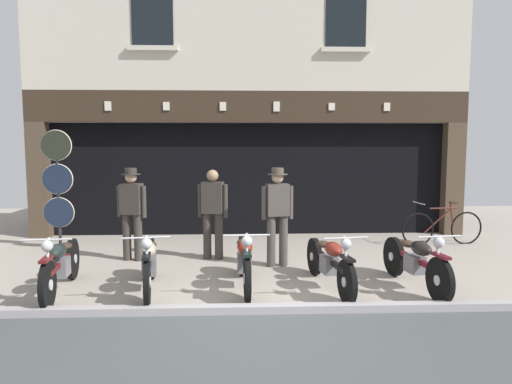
# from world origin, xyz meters

# --- Properties ---
(ground) EXTENTS (21.96, 22.00, 0.18)m
(ground) POSITION_xyz_m (0.00, -0.98, -0.04)
(ground) COLOR #A2978A
(shop_facade) EXTENTS (10.26, 4.42, 6.67)m
(shop_facade) POSITION_xyz_m (0.00, 6.99, 1.77)
(shop_facade) COLOR black
(shop_facade) RESTS_ON ground
(motorcycle_left) EXTENTS (0.62, 2.04, 0.92)m
(motorcycle_left) POSITION_xyz_m (-2.80, 0.99, 0.42)
(motorcycle_left) COLOR black
(motorcycle_left) RESTS_ON ground
(motorcycle_center_left) EXTENTS (0.62, 2.01, 0.92)m
(motorcycle_center_left) POSITION_xyz_m (-1.55, 1.00, 0.43)
(motorcycle_center_left) COLOR black
(motorcycle_center_left) RESTS_ON ground
(motorcycle_center) EXTENTS (0.62, 2.00, 0.93)m
(motorcycle_center) POSITION_xyz_m (-0.19, 1.12, 0.43)
(motorcycle_center) COLOR black
(motorcycle_center) RESTS_ON ground
(motorcycle_center_right) EXTENTS (0.62, 2.04, 0.90)m
(motorcycle_center_right) POSITION_xyz_m (1.07, 1.05, 0.41)
(motorcycle_center_right) COLOR black
(motorcycle_center_right) RESTS_ON ground
(motorcycle_right) EXTENTS (0.62, 1.98, 0.90)m
(motorcycle_right) POSITION_xyz_m (2.33, 1.00, 0.42)
(motorcycle_right) COLOR black
(motorcycle_right) RESTS_ON ground
(salesman_left) EXTENTS (0.55, 0.35, 1.69)m
(salesman_left) POSITION_xyz_m (-2.20, 2.87, 0.94)
(salesman_left) COLOR #38332D
(salesman_left) RESTS_ON ground
(shopkeeper_center) EXTENTS (0.55, 0.29, 1.65)m
(shopkeeper_center) POSITION_xyz_m (-0.74, 2.92, 0.92)
(shopkeeper_center) COLOR #38332D
(shopkeeper_center) RESTS_ON ground
(salesman_right) EXTENTS (0.55, 0.34, 1.71)m
(salesman_right) POSITION_xyz_m (0.41, 2.36, 0.96)
(salesman_right) COLOR #47423D
(salesman_right) RESTS_ON ground
(tyre_sign_pole) EXTENTS (0.62, 0.06, 2.40)m
(tyre_sign_pole) POSITION_xyz_m (-3.88, 3.89, 1.39)
(tyre_sign_pole) COLOR #232328
(tyre_sign_pole) RESTS_ON ground
(advert_board_near) EXTENTS (0.70, 0.03, 1.06)m
(advert_board_near) POSITION_xyz_m (1.63, 5.40, 1.61)
(advert_board_near) COLOR silver
(advert_board_far) EXTENTS (0.68, 0.03, 1.04)m
(advert_board_far) POSITION_xyz_m (2.58, 5.40, 1.60)
(advert_board_far) COLOR silver
(leaning_bicycle) EXTENTS (1.80, 0.50, 0.94)m
(leaning_bicycle) POSITION_xyz_m (4.04, 3.97, 0.38)
(leaning_bicycle) COLOR black
(leaning_bicycle) RESTS_ON ground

